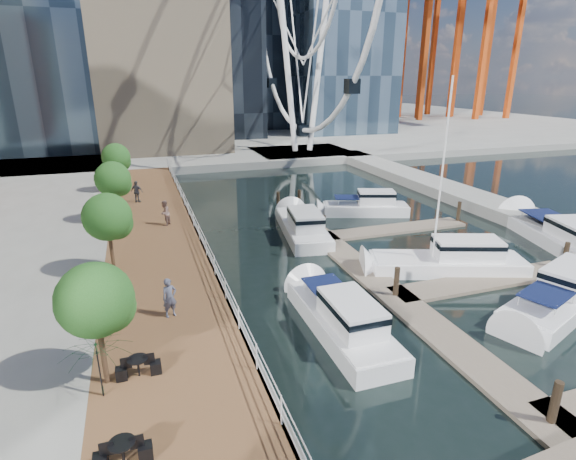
{
  "coord_description": "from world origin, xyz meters",
  "views": [
    {
      "loc": [
        -9.57,
        -10.91,
        11.41
      ],
      "look_at": [
        -1.67,
        12.42,
        3.0
      ],
      "focal_mm": 28.0,
      "sensor_mm": 36.0,
      "label": 1
    }
  ],
  "objects": [
    {
      "name": "pedestrian_far",
      "position": [
        -9.85,
        29.33,
        1.95
      ],
      "size": [
        1.19,
        0.99,
        1.91
      ],
      "primitive_type": "imported",
      "rotation": [
        0.0,
        0.0,
        2.58
      ],
      "color": "#32353F",
      "rests_on": "boardwalk"
    },
    {
      "name": "ground",
      "position": [
        0.0,
        0.0,
        0.0
      ],
      "size": [
        520.0,
        520.0,
        0.0
      ],
      "primitive_type": "plane",
      "color": "black",
      "rests_on": "ground"
    },
    {
      "name": "breakwater",
      "position": [
        20.0,
        20.0,
        0.5
      ],
      "size": [
        4.0,
        60.0,
        1.0
      ],
      "primitive_type": "cube",
      "color": "gray",
      "rests_on": "ground"
    },
    {
      "name": "railing",
      "position": [
        -6.1,
        15.0,
        1.52
      ],
      "size": [
        0.1,
        60.0,
        1.05
      ],
      "primitive_type": null,
      "color": "white",
      "rests_on": "boardwalk"
    },
    {
      "name": "street_trees",
      "position": [
        -11.4,
        14.0,
        4.29
      ],
      "size": [
        2.6,
        42.6,
        4.6
      ],
      "color": "#3F2B1C",
      "rests_on": "ground"
    },
    {
      "name": "pedestrian_near",
      "position": [
        -8.81,
        8.1,
        1.93
      ],
      "size": [
        0.79,
        0.64,
        1.86
      ],
      "primitive_type": "imported",
      "rotation": [
        0.0,
        0.0,
        0.33
      ],
      "color": "#4A4D62",
      "rests_on": "boardwalk"
    },
    {
      "name": "pedestrian_mid",
      "position": [
        -8.03,
        21.95,
        1.94
      ],
      "size": [
        1.08,
        1.15,
        1.88
      ],
      "primitive_type": "imported",
      "rotation": [
        0.0,
        0.0,
        -2.11
      ],
      "color": "#85645C",
      "rests_on": "boardwalk"
    },
    {
      "name": "moored_yachts",
      "position": [
        8.4,
        10.47,
        0.0
      ],
      "size": [
        24.49,
        34.87,
        11.5
      ],
      "color": "white",
      "rests_on": "ground"
    },
    {
      "name": "seawall",
      "position": [
        -6.0,
        15.0,
        0.5
      ],
      "size": [
        0.25,
        60.0,
        1.0
      ],
      "primitive_type": "cube",
      "color": "#595954",
      "rests_on": "ground"
    },
    {
      "name": "boardwalk",
      "position": [
        -9.0,
        15.0,
        0.5
      ],
      "size": [
        6.0,
        60.0,
        1.0
      ],
      "primitive_type": "cube",
      "color": "brown",
      "rests_on": "ground"
    },
    {
      "name": "floating_docks",
      "position": [
        7.97,
        9.98,
        0.49
      ],
      "size": [
        16.0,
        34.0,
        2.6
      ],
      "color": "#6D6051",
      "rests_on": "ground"
    },
    {
      "name": "pier",
      "position": [
        14.0,
        52.0,
        0.5
      ],
      "size": [
        14.0,
        12.0,
        1.0
      ],
      "primitive_type": "cube",
      "color": "gray",
      "rests_on": "ground"
    },
    {
      "name": "land_far",
      "position": [
        0.0,
        102.0,
        0.5
      ],
      "size": [
        200.0,
        114.0,
        1.0
      ],
      "primitive_type": "cube",
      "color": "gray",
      "rests_on": "ground"
    },
    {
      "name": "yacht_foreground",
      "position": [
        10.32,
        4.21,
        0.0
      ],
      "size": [
        10.0,
        5.95,
        2.15
      ],
      "primitive_type": null,
      "rotation": [
        0.0,
        0.0,
        1.94
      ],
      "color": "white",
      "rests_on": "ground"
    },
    {
      "name": "port_cranes",
      "position": [
        67.67,
        95.67,
        20.0
      ],
      "size": [
        40.0,
        52.0,
        38.0
      ],
      "color": "#D84C14",
      "rests_on": "ground"
    }
  ]
}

